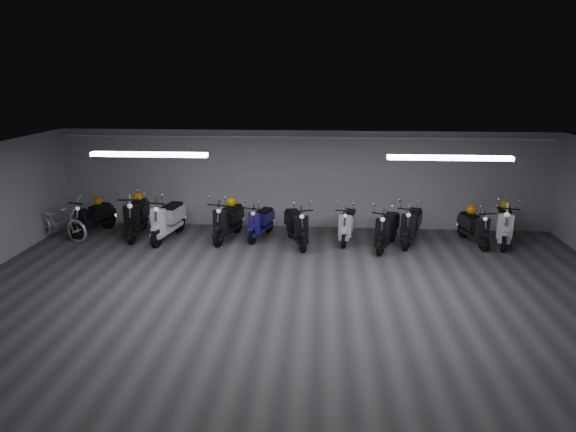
# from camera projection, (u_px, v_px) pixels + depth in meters

# --- Properties ---
(floor) EXTENTS (14.00, 10.00, 0.01)m
(floor) POSITION_uv_depth(u_px,v_px,m) (293.00, 304.00, 9.53)
(floor) COLOR #3D3D40
(floor) RESTS_ON ground
(ceiling) EXTENTS (14.00, 10.00, 0.01)m
(ceiling) POSITION_uv_depth(u_px,v_px,m) (293.00, 162.00, 8.73)
(ceiling) COLOR gray
(ceiling) RESTS_ON ground
(back_wall) EXTENTS (14.00, 0.01, 2.80)m
(back_wall) POSITION_uv_depth(u_px,v_px,m) (303.00, 180.00, 13.92)
(back_wall) COLOR #9F9FA2
(back_wall) RESTS_ON ground
(front_wall) EXTENTS (14.00, 0.01, 2.80)m
(front_wall) POSITION_uv_depth(u_px,v_px,m) (260.00, 416.00, 4.34)
(front_wall) COLOR #9F9FA2
(front_wall) RESTS_ON ground
(fluor_strip_left) EXTENTS (2.40, 0.18, 0.08)m
(fluor_strip_left) POSITION_uv_depth(u_px,v_px,m) (149.00, 154.00, 9.91)
(fluor_strip_left) COLOR white
(fluor_strip_left) RESTS_ON ceiling
(fluor_strip_right) EXTENTS (2.40, 0.18, 0.08)m
(fluor_strip_right) POSITION_uv_depth(u_px,v_px,m) (450.00, 158.00, 9.51)
(fluor_strip_right) COLOR white
(fluor_strip_right) RESTS_ON ceiling
(conduit) EXTENTS (13.60, 0.05, 0.05)m
(conduit) POSITION_uv_depth(u_px,v_px,m) (304.00, 137.00, 13.50)
(conduit) COLOR white
(conduit) RESTS_ON back_wall
(scooter_0) EXTENTS (1.10, 1.79, 1.26)m
(scooter_0) POSITION_uv_depth(u_px,v_px,m) (93.00, 212.00, 13.46)
(scooter_0) COLOR black
(scooter_0) RESTS_ON floor
(scooter_1) EXTENTS (0.88, 2.04, 1.48)m
(scooter_1) POSITION_uv_depth(u_px,v_px,m) (136.00, 210.00, 13.28)
(scooter_1) COLOR black
(scooter_1) RESTS_ON floor
(scooter_2) EXTENTS (0.97, 2.03, 1.45)m
(scooter_2) POSITION_uv_depth(u_px,v_px,m) (167.00, 214.00, 13.02)
(scooter_2) COLOR white
(scooter_2) RESTS_ON floor
(scooter_3) EXTENTS (1.04, 1.94, 1.37)m
(scooter_3) POSITION_uv_depth(u_px,v_px,m) (228.00, 215.00, 13.02)
(scooter_3) COLOR black
(scooter_3) RESTS_ON floor
(scooter_4) EXTENTS (1.00, 1.69, 1.19)m
(scooter_4) POSITION_uv_depth(u_px,v_px,m) (261.00, 217.00, 13.16)
(scooter_4) COLOR navy
(scooter_4) RESTS_ON floor
(scooter_5) EXTENTS (1.12, 1.89, 1.34)m
(scooter_5) POSITION_uv_depth(u_px,v_px,m) (296.00, 220.00, 12.62)
(scooter_5) COLOR black
(scooter_5) RESTS_ON floor
(scooter_6) EXTENTS (0.86, 1.73, 1.23)m
(scooter_6) POSITION_uv_depth(u_px,v_px,m) (348.00, 219.00, 12.90)
(scooter_6) COLOR silver
(scooter_6) RESTS_ON floor
(scooter_7) EXTENTS (1.20, 1.87, 1.32)m
(scooter_7) POSITION_uv_depth(u_px,v_px,m) (387.00, 224.00, 12.37)
(scooter_7) COLOR black
(scooter_7) RESTS_ON floor
(scooter_8) EXTENTS (1.18, 1.90, 1.34)m
(scooter_8) POSITION_uv_depth(u_px,v_px,m) (412.00, 219.00, 12.71)
(scooter_8) COLOR black
(scooter_8) RESTS_ON floor
(scooter_9) EXTENTS (0.88, 1.70, 1.21)m
(scooter_9) POSITION_uv_depth(u_px,v_px,m) (475.00, 222.00, 12.68)
(scooter_9) COLOR black
(scooter_9) RESTS_ON floor
(bicycle) EXTENTS (1.97, 1.19, 1.20)m
(bicycle) POSITION_uv_depth(u_px,v_px,m) (58.00, 218.00, 13.04)
(bicycle) COLOR silver
(bicycle) RESTS_ON floor
(scooter_10) EXTENTS (1.15, 1.98, 1.40)m
(scooter_10) POSITION_uv_depth(u_px,v_px,m) (505.00, 219.00, 12.65)
(scooter_10) COLOR silver
(scooter_10) RESTS_ON floor
(helmet_0) EXTENTS (0.24, 0.24, 0.24)m
(helmet_0) POSITION_uv_depth(u_px,v_px,m) (98.00, 201.00, 13.59)
(helmet_0) COLOR orange
(helmet_0) RESTS_ON scooter_0
(helmet_1) EXTENTS (0.26, 0.26, 0.26)m
(helmet_1) POSITION_uv_depth(u_px,v_px,m) (471.00, 210.00, 12.82)
(helmet_1) COLOR orange
(helmet_1) RESTS_ON scooter_9
(helmet_2) EXTENTS (0.27, 0.27, 0.27)m
(helmet_2) POSITION_uv_depth(u_px,v_px,m) (138.00, 197.00, 13.46)
(helmet_2) COLOR orange
(helmet_2) RESTS_ON scooter_1
(helmet_3) EXTENTS (0.25, 0.25, 0.25)m
(helmet_3) POSITION_uv_depth(u_px,v_px,m) (506.00, 205.00, 12.80)
(helmet_3) COLOR gold
(helmet_3) RESTS_ON scooter_10
(helmet_4) EXTENTS (0.27, 0.27, 0.27)m
(helmet_4) POSITION_uv_depth(u_px,v_px,m) (231.00, 202.00, 13.17)
(helmet_4) COLOR #C1A60B
(helmet_4) RESTS_ON scooter_3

